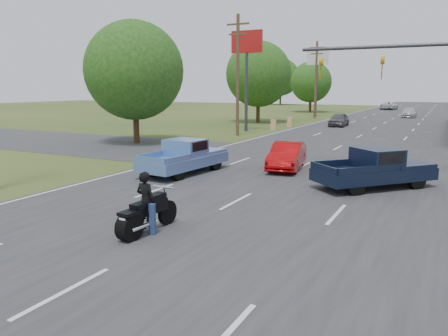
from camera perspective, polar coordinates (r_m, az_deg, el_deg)
The scene contains 23 objects.
ground at distance 9.66m, azimuth -20.16°, elevation -15.08°, with size 200.00×200.00×0.00m, color #2F451B.
main_road at distance 46.43m, azimuth 19.04°, elevation 4.90°, with size 15.00×180.00×0.02m, color #2D2D30.
cross_road at distance 25.01m, azimuth 11.58°, elevation 0.93°, with size 120.00×10.00×0.02m, color #2D2D30.
utility_pole_5 at distance 37.44m, azimuth 1.80°, elevation 12.39°, with size 2.00×0.28×10.00m.
utility_pole_6 at distance 59.99m, azimuth 11.91°, elevation 11.46°, with size 2.00×0.28×10.00m.
tree_0 at distance 33.02m, azimuth -11.65°, elevation 12.35°, with size 7.14×7.14×8.84m.
tree_1 at distance 51.85m, azimuth 4.53°, elevation 12.11°, with size 7.56×7.56×9.36m.
tree_2 at distance 74.74m, azimuth 11.29°, elevation 10.96°, with size 6.72×6.72×8.32m.
tree_4 at distance 101.62m, azimuth -10.31°, elevation 11.87°, with size 9.24×9.24×11.44m.
tree_6 at distance 107.25m, azimuth 7.43°, elevation 11.70°, with size 8.82×8.82×10.92m.
barrel_2 at distance 42.70m, azimuth 6.47°, elevation 5.62°, with size 0.56×0.56×1.00m, color orange.
barrel_3 at distance 46.35m, azimuth 8.59°, elevation 5.95°, with size 0.56×0.56×1.00m, color orange.
pole_sign_left_near at distance 41.58m, azimuth 2.98°, elevation 14.75°, with size 3.00×0.35×9.20m.
pole_sign_left_far at distance 64.18m, azimuth 12.07°, elevation 13.03°, with size 3.00×0.35×9.20m.
signal_mast at distance 22.80m, azimuth 25.82°, elevation 11.31°, with size 9.12×0.40×7.00m.
red_convertible at distance 22.15m, azimuth 8.23°, elevation 1.54°, with size 1.41×4.05×1.33m, color #A9070A.
motorcycle at distance 12.45m, azimuth -10.34°, elevation -6.14°, with size 0.74×2.41×1.22m.
rider at distance 12.42m, azimuth -10.17°, elevation -4.72°, with size 0.62×0.40×1.69m, color black.
blue_pickup at distance 21.02m, azimuth -5.02°, elevation 1.57°, with size 2.37×5.09×1.64m.
navy_pickup at distance 18.88m, azimuth 19.30°, elevation 0.01°, with size 4.73×4.93×1.64m.
distant_car_grey at distance 48.05m, azimuth 14.78°, elevation 6.12°, with size 1.66×4.13×1.41m, color #545459.
distant_car_silver at distance 65.67m, azimuth 23.04°, elevation 6.68°, with size 1.85×4.54×1.32m, color silver.
distant_car_white at distance 87.37m, azimuth 20.79°, elevation 7.62°, with size 2.45×5.32×1.48m, color silver.
Camera 1 is at (6.59, -5.78, 4.07)m, focal length 35.00 mm.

